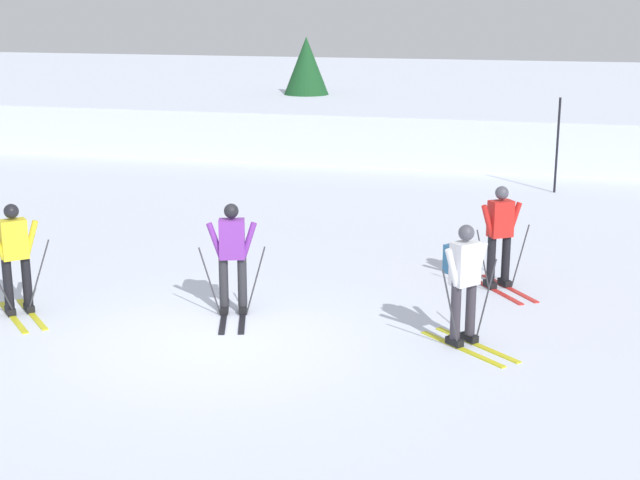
% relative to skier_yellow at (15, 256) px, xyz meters
% --- Properties ---
extents(ground_plane, '(120.00, 120.00, 0.00)m').
position_rel_skier_yellow_xyz_m(ground_plane, '(3.29, -0.33, -0.92)').
color(ground_plane, silver).
extents(far_snow_ridge, '(80.00, 8.56, 1.41)m').
position_rel_skier_yellow_xyz_m(far_snow_ridge, '(3.29, 17.87, -0.21)').
color(far_snow_ridge, silver).
rests_on(far_snow_ridge, ground).
extents(skier_yellow, '(1.39, 1.40, 1.71)m').
position_rel_skier_yellow_xyz_m(skier_yellow, '(0.00, 0.00, 0.00)').
color(skier_yellow, gold).
rests_on(skier_yellow, ground).
extents(skier_red, '(1.23, 1.52, 1.71)m').
position_rel_skier_yellow_xyz_m(skier_red, '(6.97, 3.11, -0.00)').
color(skier_red, red).
rests_on(skier_red, ground).
extents(skier_purple, '(0.97, 1.64, 1.71)m').
position_rel_skier_yellow_xyz_m(skier_purple, '(3.14, 0.84, 0.04)').
color(skier_purple, black).
rests_on(skier_purple, ground).
extents(skier_white, '(1.45, 1.33, 1.71)m').
position_rel_skier_yellow_xyz_m(skier_white, '(6.64, 0.37, 0.04)').
color(skier_white, gold).
rests_on(skier_white, ground).
extents(trail_marker_pole, '(0.06, 0.06, 2.32)m').
position_rel_skier_yellow_xyz_m(trail_marker_pole, '(7.83, 11.27, 0.24)').
color(trail_marker_pole, black).
rests_on(trail_marker_pole, ground).
extents(conifer_far_left, '(2.15, 2.15, 3.34)m').
position_rel_skier_yellow_xyz_m(conifer_far_left, '(-0.56, 19.05, 1.06)').
color(conifer_far_left, '#513823').
rests_on(conifer_far_left, ground).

